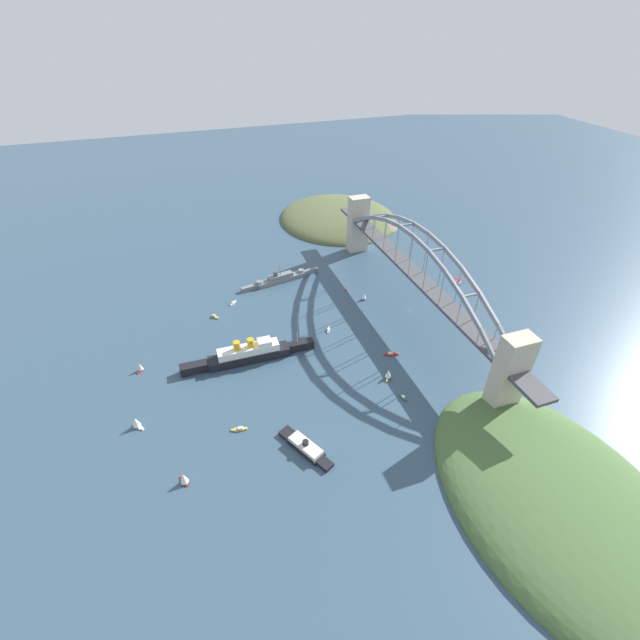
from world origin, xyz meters
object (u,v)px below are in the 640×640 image
small_boat_2 (364,296)px  small_boat_4 (215,317)px  harbor_ferry_steamer (305,447)px  small_boat_1 (403,397)px  seaplane_taxiing_near_bridge (458,280)px  small_boat_10 (240,429)px  naval_cruiser (280,278)px  ocean_liner (248,354)px  channel_marker_buoy (346,290)px  small_boat_8 (388,374)px  small_boat_9 (233,303)px  small_boat_3 (140,367)px  small_boat_5 (184,478)px  small_boat_6 (391,354)px  small_boat_7 (136,422)px  small_boat_0 (328,330)px  harbor_arch_bridge (415,277)px

small_boat_2 → small_boat_4: 127.49m
harbor_ferry_steamer → small_boat_1: harbor_ferry_steamer is taller
seaplane_taxiing_near_bridge → small_boat_10: seaplane_taxiing_near_bridge is taller
naval_cruiser → small_boat_1: naval_cruiser is taller
small_boat_1 → small_boat_10: bearing=85.1°
ocean_liner → small_boat_1: ocean_liner is taller
channel_marker_buoy → seaplane_taxiing_near_bridge: bearing=-101.1°
small_boat_8 → small_boat_9: (126.00, 84.99, -3.07)m
small_boat_1 → small_boat_10: (8.98, 105.59, -0.17)m
small_boat_1 → channel_marker_buoy: channel_marker_buoy is taller
harbor_ferry_steamer → small_boat_3: 134.75m
small_boat_5 → small_boat_6: bearing=-68.9°
seaplane_taxiing_near_bridge → small_boat_1: seaplane_taxiing_near_bridge is taller
ocean_liner → small_boat_4: size_ratio=13.22×
ocean_liner → channel_marker_buoy: (64.10, -101.21, -4.55)m
small_boat_4 → small_boat_9: (15.40, -17.61, -0.13)m
small_boat_2 → channel_marker_buoy: 20.69m
small_boat_5 → small_boat_7: 54.19m
small_boat_3 → small_boat_6: size_ratio=0.68×
small_boat_2 → seaplane_taxiing_near_bridge: bearing=-91.2°
seaplane_taxiing_near_bridge → small_boat_10: size_ratio=0.96×
small_boat_2 → small_boat_6: 74.91m
small_boat_10 → ocean_liner: bearing=-16.5°
small_boat_2 → small_boat_0: bearing=125.3°
ocean_liner → small_boat_4: bearing=14.6°
harbor_arch_bridge → small_boat_8: (-68.78, 54.48, -27.92)m
seaplane_taxiing_near_bridge → ocean_liner: bearing=102.1°
small_boat_9 → channel_marker_buoy: size_ratio=2.39×
small_boat_0 → small_boat_10: small_boat_10 is taller
naval_cruiser → small_boat_5: naval_cruiser is taller
naval_cruiser → small_boat_3: bearing=124.7°
harbor_ferry_steamer → small_boat_10: (26.45, 33.31, -1.48)m
harbor_ferry_steamer → small_boat_10: 42.57m
harbor_ferry_steamer → small_boat_5: small_boat_5 is taller
ocean_liner → small_boat_3: ocean_liner is taller
naval_cruiser → small_boat_1: 173.28m
small_boat_1 → small_boat_8: 20.67m
small_boat_0 → harbor_ferry_steamer: bearing=153.4°
small_boat_9 → small_boat_6: bearing=-137.0°
small_boat_4 → naval_cruiser: bearing=-59.8°
naval_cruiser → channel_marker_buoy: bearing=-124.0°
harbor_arch_bridge → naval_cruiser: bearing=49.0°
small_boat_0 → small_boat_1: 86.89m
harbor_arch_bridge → ocean_liner: size_ratio=3.02×
small_boat_7 → small_boat_9: small_boat_7 is taller
small_boat_1 → small_boat_8: (20.44, 0.83, 2.94)m
ocean_liner → channel_marker_buoy: ocean_liner is taller
small_boat_0 → small_boat_6: 54.06m
small_boat_10 → seaplane_taxiing_near_bridge: bearing=-64.7°
small_boat_8 → small_boat_5: bearing=105.1°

